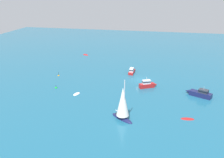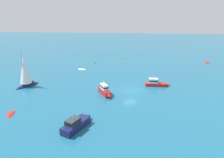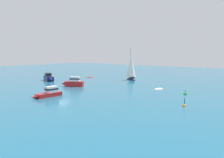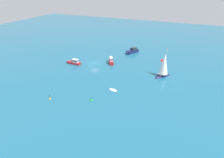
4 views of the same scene
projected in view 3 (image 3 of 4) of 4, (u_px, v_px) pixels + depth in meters
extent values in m
plane|color=#1E607F|center=(62.00, 90.00, 44.05)|extent=(160.00, 160.00, 0.00)
cube|color=#191E4C|center=(49.00, 78.00, 58.75)|extent=(3.62, 5.09, 1.08)
cone|color=#191E4C|center=(51.00, 80.00, 56.09)|extent=(1.50, 1.56, 1.08)
cube|color=#2D333D|center=(48.00, 74.00, 59.15)|extent=(2.07, 2.38, 0.78)
cube|color=black|center=(48.00, 74.00, 59.15)|extent=(2.12, 2.44, 0.24)
cylinder|color=silver|center=(48.00, 72.00, 59.07)|extent=(0.08, 0.08, 0.67)
ellipsoid|color=white|center=(159.00, 89.00, 45.46)|extent=(2.37, 1.59, 0.36)
cube|color=#B21E1E|center=(49.00, 95.00, 37.76)|extent=(4.35, 1.49, 0.62)
cone|color=#B21E1E|center=(34.00, 97.00, 35.75)|extent=(1.10, 0.66, 0.62)
cube|color=silver|center=(51.00, 89.00, 38.07)|extent=(1.92, 1.14, 0.99)
cube|color=black|center=(51.00, 89.00, 38.07)|extent=(1.96, 1.18, 0.24)
cylinder|color=silver|center=(51.00, 84.00, 37.98)|extent=(0.08, 0.08, 0.62)
ellipsoid|color=#191E4C|center=(131.00, 80.00, 60.25)|extent=(4.18, 5.01, 1.03)
cube|color=#2D333D|center=(132.00, 77.00, 59.57)|extent=(1.68, 1.82, 0.35)
cylinder|color=silver|center=(131.00, 63.00, 60.26)|extent=(0.18, 0.18, 7.43)
cylinder|color=silver|center=(132.00, 76.00, 59.49)|extent=(1.52, 1.99, 0.14)
cone|color=white|center=(131.00, 66.00, 59.95)|extent=(3.30, 3.30, 5.58)
cube|color=#B21E1E|center=(74.00, 84.00, 49.02)|extent=(2.89, 3.91, 1.04)
cone|color=#B21E1E|center=(64.00, 84.00, 49.37)|extent=(1.37, 1.34, 1.04)
cube|color=silver|center=(75.00, 79.00, 48.88)|extent=(1.80, 2.20, 0.97)
cube|color=black|center=(75.00, 79.00, 48.88)|extent=(1.85, 2.26, 0.24)
cylinder|color=silver|center=(75.00, 75.00, 48.78)|extent=(0.08, 0.08, 0.81)
ellipsoid|color=#B21E1E|center=(90.00, 77.00, 65.63)|extent=(1.37, 2.63, 0.31)
sphere|color=green|center=(185.00, 94.00, 39.79)|extent=(0.66, 0.66, 0.66)
cylinder|color=black|center=(185.00, 91.00, 39.73)|extent=(0.08, 0.08, 0.41)
sphere|color=orange|center=(184.00, 106.00, 31.09)|extent=(0.53, 0.53, 0.53)
cylinder|color=black|center=(184.00, 101.00, 31.02)|extent=(0.08, 0.08, 0.78)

